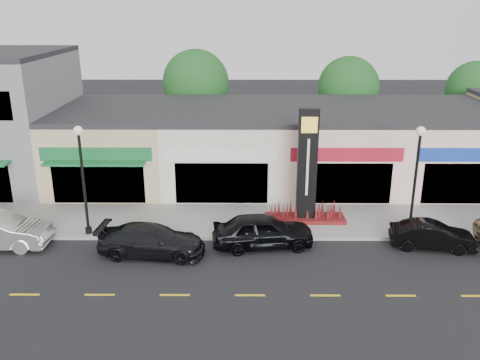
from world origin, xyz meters
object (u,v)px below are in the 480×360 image
at_px(lamp_east_near, 416,170).
at_px(pylon_sign, 306,182).
at_px(car_black_sedan, 263,231).
at_px(car_black_conv, 432,236).
at_px(lamp_west_near, 82,170).
at_px(car_dark_sedan, 152,240).

relative_size(lamp_east_near, pylon_sign, 0.91).
bearing_deg(pylon_sign, lamp_east_near, -18.75).
distance_m(pylon_sign, car_black_sedan, 3.94).
distance_m(car_black_sedan, car_black_conv, 8.01).
height_order(lamp_west_near, car_black_sedan, lamp_west_near).
xyz_separation_m(pylon_sign, car_dark_sedan, (-7.48, -3.69, -1.56)).
bearing_deg(lamp_east_near, lamp_west_near, 180.00).
bearing_deg(lamp_east_near, car_black_conv, -61.66).
distance_m(lamp_west_near, car_dark_sedan, 4.90).
bearing_deg(car_dark_sedan, pylon_sign, -58.26).
bearing_deg(lamp_east_near, car_dark_sedan, -170.91).
height_order(lamp_east_near, car_dark_sedan, lamp_east_near).
xyz_separation_m(car_black_sedan, car_black_conv, (8.01, -0.13, -0.17)).
xyz_separation_m(pylon_sign, car_black_sedan, (-2.33, -2.82, -1.46)).
relative_size(car_dark_sedan, car_black_sedan, 1.03).
distance_m(lamp_east_near, car_dark_sedan, 12.94).
bearing_deg(pylon_sign, lamp_west_near, -171.23).
height_order(lamp_east_near, car_black_sedan, lamp_east_near).
xyz_separation_m(lamp_west_near, car_black_sedan, (8.67, -1.12, -2.66)).
relative_size(lamp_east_near, car_black_conv, 1.41).
bearing_deg(car_black_conv, lamp_east_near, 37.43).
height_order(lamp_west_near, lamp_east_near, same).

